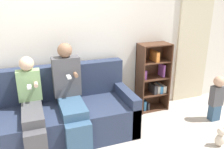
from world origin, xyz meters
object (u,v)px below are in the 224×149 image
toddler_standing (217,97)px  bookshelf (152,78)px  child_seated (32,106)px  teddy_bear (220,137)px  couch (58,115)px  adult_seated (70,94)px

toddler_standing → bookshelf: bearing=136.1°
toddler_standing → child_seated: bearing=174.5°
teddy_bear → toddler_standing: bearing=53.5°
couch → teddy_bear: couch is taller
child_seated → bookshelf: 1.99m
bookshelf → couch: bearing=-169.8°
bookshelf → toddler_standing: bearing=-43.9°
couch → bookshelf: bearing=10.2°
adult_seated → teddy_bear: adult_seated is taller
toddler_standing → teddy_bear: toddler_standing is taller
child_seated → toddler_standing: bearing=-5.5°
child_seated → couch: bearing=26.0°
teddy_bear → adult_seated: bearing=154.3°
couch → bookshelf: (1.61, 0.29, 0.23)m
couch → child_seated: child_seated is taller
adult_seated → couch: bearing=144.0°
adult_seated → child_seated: 0.50m
adult_seated → teddy_bear: 2.03m
couch → bookshelf: 1.66m
toddler_standing → teddy_bear: size_ratio=2.69×
couch → adult_seated: 0.40m
adult_seated → child_seated: size_ratio=1.12×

